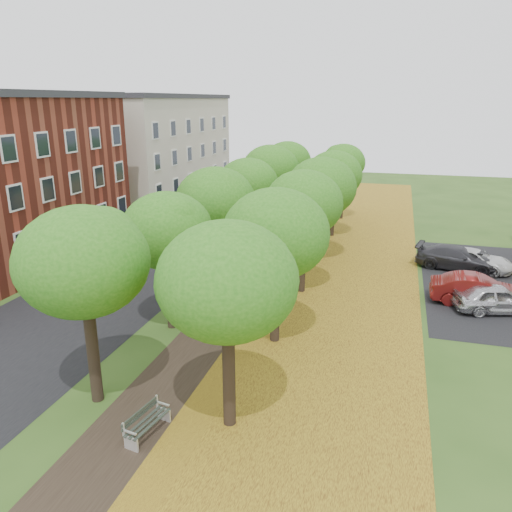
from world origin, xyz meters
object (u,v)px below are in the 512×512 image
Objects in this scene: bench at (146,422)px; car_silver at (497,298)px; car_grey at (457,258)px; car_white at (475,260)px; car_red at (477,290)px.

car_silver reaches higher than bench.
car_grey is (-1.26, 6.33, 0.00)m from car_silver.
bench is at bearing 169.33° from car_white.
car_grey is 1.08m from car_white.
bench is 17.79m from car_red.
car_grey reaches higher than car_silver.
car_silver is 0.91× the size of car_red.
bench is 0.45× the size of car_silver.
car_grey is at bearing 5.28° from car_red.
car_silver is at bearing -155.85° from car_grey.
car_white is (11.73, 19.64, 0.18)m from bench.
car_red reaches higher than car_grey.
car_grey is (-0.45, 5.54, -0.04)m from car_red.
car_white is at bearing -20.37° from bench.
bench is 17.71m from car_silver.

